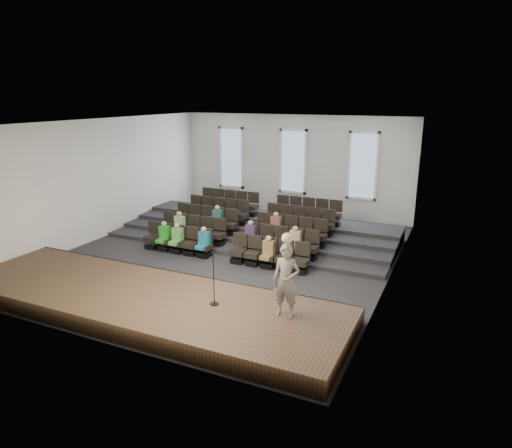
{
  "coord_description": "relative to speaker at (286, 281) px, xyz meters",
  "views": [
    {
      "loc": [
        7.91,
        -14.56,
        5.95
      ],
      "look_at": [
        0.94,
        0.5,
        1.22
      ],
      "focal_mm": 32.0,
      "sensor_mm": 36.0,
      "label": 1
    }
  ],
  "objects": [
    {
      "name": "wall_back",
      "position": [
        -4.15,
        11.66,
        1.05
      ],
      "size": [
        12.0,
        0.04,
        5.0
      ],
      "primitive_type": "cube",
      "color": "silver",
      "rests_on": "ground"
    },
    {
      "name": "seating_rows",
      "position": [
        -4.15,
        6.18,
        -0.77
      ],
      "size": [
        6.8,
        4.7,
        1.67
      ],
      "color": "black",
      "rests_on": "ground"
    },
    {
      "name": "audience",
      "position": [
        -4.43,
        4.86,
        -0.66
      ],
      "size": [
        5.45,
        2.64,
        1.1
      ],
      "color": "#59A441",
      "rests_on": "seating_rows"
    },
    {
      "name": "wall_front",
      "position": [
        -4.15,
        -2.38,
        1.05
      ],
      "size": [
        12.0,
        0.04,
        5.0
      ],
      "primitive_type": "cube",
      "color": "silver",
      "rests_on": "ground"
    },
    {
      "name": "mic_stand",
      "position": [
        -1.98,
        -0.2,
        -0.5
      ],
      "size": [
        0.25,
        0.25,
        1.51
      ],
      "color": "black",
      "rests_on": "stage"
    },
    {
      "name": "ground",
      "position": [
        -4.15,
        4.64,
        -1.45
      ],
      "size": [
        14.0,
        14.0,
        0.0
      ],
      "primitive_type": "plane",
      "color": "black",
      "rests_on": "ground"
    },
    {
      "name": "speaker",
      "position": [
        0.0,
        0.0,
        0.0
      ],
      "size": [
        0.73,
        0.51,
        1.9
      ],
      "primitive_type": "imported",
      "rotation": [
        0.0,
        0.0,
        0.08
      ],
      "color": "#615F5C",
      "rests_on": "stage"
    },
    {
      "name": "stage",
      "position": [
        -4.15,
        -0.46,
        -1.2
      ],
      "size": [
        11.8,
        3.6,
        0.5
      ],
      "primitive_type": "cube",
      "color": "#3E2C1A",
      "rests_on": "ground"
    },
    {
      "name": "wall_right",
      "position": [
        1.87,
        4.64,
        1.05
      ],
      "size": [
        0.04,
        14.0,
        5.0
      ],
      "primitive_type": "cube",
      "color": "silver",
      "rests_on": "ground"
    },
    {
      "name": "windows",
      "position": [
        -4.15,
        11.59,
        1.25
      ],
      "size": [
        8.44,
        0.1,
        3.24
      ],
      "color": "white",
      "rests_on": "wall_back"
    },
    {
      "name": "stage_lip",
      "position": [
        -4.15,
        1.31,
        -1.2
      ],
      "size": [
        11.8,
        0.06,
        0.52
      ],
      "primitive_type": "cube",
      "color": "black",
      "rests_on": "ground"
    },
    {
      "name": "risers",
      "position": [
        -4.15,
        7.81,
        -1.26
      ],
      "size": [
        11.8,
        4.8,
        0.6
      ],
      "color": "black",
      "rests_on": "ground"
    },
    {
      "name": "wall_left",
      "position": [
        -10.17,
        4.64,
        1.05
      ],
      "size": [
        0.04,
        14.0,
        5.0
      ],
      "primitive_type": "cube",
      "color": "silver",
      "rests_on": "ground"
    },
    {
      "name": "ceiling",
      "position": [
        -4.15,
        4.64,
        3.56
      ],
      "size": [
        12.0,
        14.0,
        0.02
      ],
      "primitive_type": "cube",
      "color": "white",
      "rests_on": "ground"
    }
  ]
}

